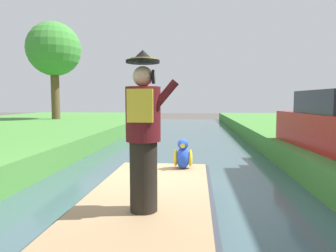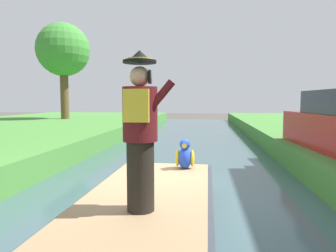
# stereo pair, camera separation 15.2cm
# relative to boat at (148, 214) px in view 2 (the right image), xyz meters

# --- Properties ---
(ground_plane) EXTENTS (80.00, 80.00, 0.00)m
(ground_plane) POSITION_rel_boat_xyz_m (0.00, 1.23, -0.40)
(ground_plane) COLOR #4C4742
(canal_water) EXTENTS (6.02, 48.00, 0.10)m
(canal_water) POSITION_rel_boat_xyz_m (0.00, 1.23, -0.35)
(canal_water) COLOR #3D565B
(canal_water) RESTS_ON ground
(boat) EXTENTS (1.84, 4.22, 0.61)m
(boat) POSITION_rel_boat_xyz_m (0.00, 0.00, 0.00)
(boat) COLOR #333842
(boat) RESTS_ON canal_water
(person_pirate) EXTENTS (0.61, 0.42, 1.85)m
(person_pirate) POSITION_rel_boat_xyz_m (0.04, -0.66, 1.23)
(person_pirate) COLOR black
(person_pirate) RESTS_ON boat
(parrot_plush) EXTENTS (0.36, 0.35, 0.57)m
(parrot_plush) POSITION_rel_boat_xyz_m (0.41, 1.52, 0.55)
(parrot_plush) COLOR blue
(parrot_plush) RESTS_ON boat
(tree_tall) EXTENTS (3.43, 3.43, 6.25)m
(tree_tall) POSITION_rel_boat_xyz_m (-8.47, 14.73, 4.82)
(tree_tall) COLOR brown
(tree_tall) RESTS_ON grass_bank_near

